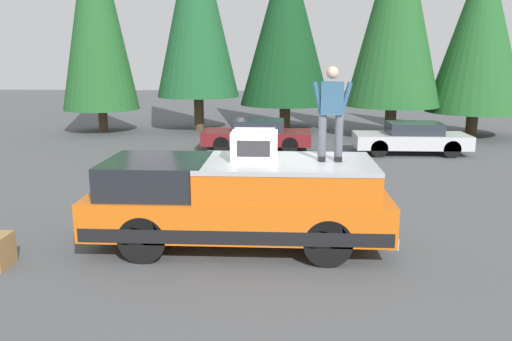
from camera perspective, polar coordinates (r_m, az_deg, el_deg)
name	(u,v)px	position (r m, az deg, el deg)	size (l,w,h in m)	color
ground_plane	(280,238)	(10.20, 2.71, -7.54)	(90.00, 90.00, 0.00)	#4C4F51
pickup_truck	(239,201)	(9.55, -1.92, -3.43)	(2.01, 5.54, 1.65)	orange
compressor_unit	(254,145)	(9.37, -0.17, 2.88)	(0.65, 0.84, 0.56)	white
person_on_truck_bed	(331,111)	(9.32, 8.39, 6.57)	(0.29, 0.72, 1.69)	#4C515B
parked_car_silver	(411,138)	(19.66, 16.93, 3.47)	(1.64, 4.10, 1.16)	silver
parked_car_maroon	(257,135)	(19.62, 0.12, 4.00)	(1.64, 4.10, 1.16)	maroon
conifer_far_left	(480,29)	(24.75, 23.72, 14.20)	(4.15, 4.15, 8.22)	#4C3826
conifer_left	(397,8)	(23.61, 15.42, 17.08)	(4.09, 4.09, 9.73)	#4C3826
conifer_center_left	(286,23)	(25.15, 3.36, 16.08)	(4.35, 4.35, 8.90)	#4C3826
conifer_center_right	(196,5)	(25.10, -6.66, 17.88)	(3.90, 3.90, 10.13)	#4C3826
conifer_right	(96,7)	(25.27, -17.43, 16.98)	(3.49, 3.49, 10.31)	#4C3826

